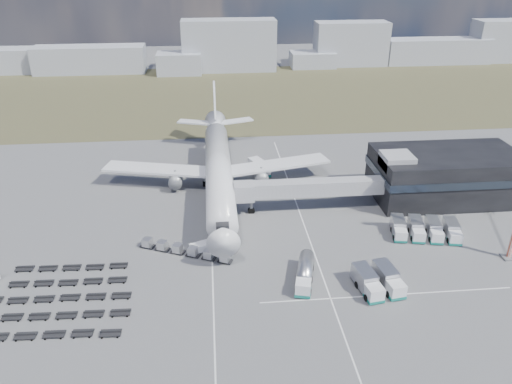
{
  "coord_description": "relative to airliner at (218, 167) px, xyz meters",
  "views": [
    {
      "loc": [
        -1.24,
        -68.01,
        48.8
      ],
      "look_at": [
        7.28,
        21.8,
        4.0
      ],
      "focal_mm": 35.0,
      "sensor_mm": 36.0,
      "label": 1
    }
  ],
  "objects": [
    {
      "name": "uld_row",
      "position": [
        -6.64,
        -25.99,
        -4.35
      ],
      "size": [
        16.53,
        8.41,
        1.58
      ],
      "rotation": [
        0.0,
        0.0,
        -0.42
      ],
      "color": "black",
      "rests_on": "ground"
    },
    {
      "name": "fuel_tanker",
      "position": [
        12.79,
        -35.59,
        -3.72
      ],
      "size": [
        4.8,
        10.01,
        3.14
      ],
      "rotation": [
        0.0,
        0.0,
        -0.25
      ],
      "color": "silver",
      "rests_on": "ground"
    },
    {
      "name": "baggage_dollies",
      "position": [
        -25.8,
        -37.09,
        -4.94
      ],
      "size": [
        23.64,
        18.53,
        0.7
      ],
      "rotation": [
        0.0,
        0.0,
        -0.04
      ],
      "color": "black",
      "rests_on": "ground"
    },
    {
      "name": "service_trucks_far",
      "position": [
        37.63,
        -23.9,
        -3.85
      ],
      "size": [
        13.03,
        8.8,
        2.66
      ],
      "rotation": [
        0.0,
        0.0,
        -0.2
      ],
      "color": "silver",
      "rests_on": "ground"
    },
    {
      "name": "pushback_tug",
      "position": [
        -4.0,
        -25.24,
        -4.51
      ],
      "size": [
        4.01,
        3.17,
        1.56
      ],
      "primitive_type": "cube",
      "rotation": [
        0.0,
        0.0,
        0.39
      ],
      "color": "silver",
      "rests_on": "ground"
    },
    {
      "name": "lane_markings",
      "position": [
        9.77,
        -29.38,
        -5.29
      ],
      "size": [
        47.12,
        110.0,
        0.01
      ],
      "color": "silver",
      "rests_on": "ground"
    },
    {
      "name": "terminal",
      "position": [
        47.77,
        -8.41,
        -0.04
      ],
      "size": [
        30.4,
        16.4,
        11.0
      ],
      "color": "black",
      "rests_on": "ground"
    },
    {
      "name": "airliner",
      "position": [
        0.0,
        0.0,
        0.0
      ],
      "size": [
        51.59,
        64.53,
        17.62
      ],
      "color": "silver",
      "rests_on": "ground"
    },
    {
      "name": "grass_strip",
      "position": [
        0.0,
        77.62,
        -5.29
      ],
      "size": [
        420.0,
        90.0,
        0.01
      ],
      "primitive_type": "cube",
      "color": "#454229",
      "rests_on": "ground"
    },
    {
      "name": "catering_truck",
      "position": [
        9.7,
        7.01,
        -3.73
      ],
      "size": [
        5.21,
        7.19,
        3.05
      ],
      "rotation": [
        0.0,
        0.0,
        0.42
      ],
      "color": "silver",
      "rests_on": "ground"
    },
    {
      "name": "jet_bridge",
      "position": [
        15.9,
        -11.95,
        -0.24
      ],
      "size": [
        30.3,
        3.8,
        7.05
      ],
      "color": "#939399",
      "rests_on": "ground"
    },
    {
      "name": "skyline",
      "position": [
        10.01,
        119.98,
        1.87
      ],
      "size": [
        301.41,
        23.45,
        21.07
      ],
      "color": "#9A9DA8",
      "rests_on": "ground"
    },
    {
      "name": "ground",
      "position": [
        0.0,
        -32.38,
        -5.29
      ],
      "size": [
        420.0,
        420.0,
        0.0
      ],
      "primitive_type": "plane",
      "color": "#565659",
      "rests_on": "ground"
    },
    {
      "name": "service_trucks_near",
      "position": [
        23.84,
        -38.7,
        -3.68
      ],
      "size": [
        7.17,
        8.2,
        2.97
      ],
      "rotation": [
        0.0,
        0.0,
        0.15
      ],
      "color": "silver",
      "rests_on": "ground"
    }
  ]
}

